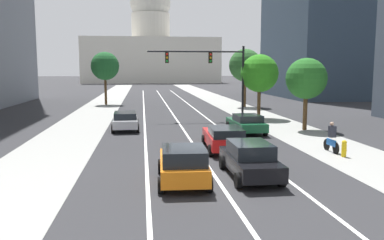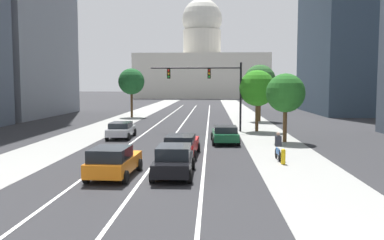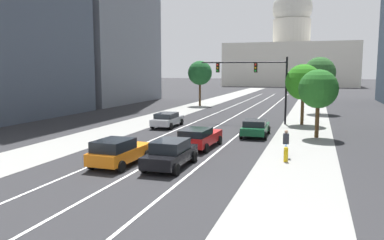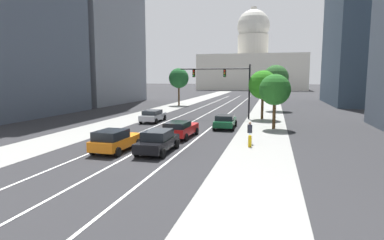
{
  "view_description": "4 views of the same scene",
  "coord_description": "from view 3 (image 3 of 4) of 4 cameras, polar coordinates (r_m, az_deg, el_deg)",
  "views": [
    {
      "loc": [
        -3.08,
        -16.41,
        4.67
      ],
      "look_at": [
        0.31,
        10.92,
        1.13
      ],
      "focal_mm": 37.48,
      "sensor_mm": 36.0,
      "label": 1
    },
    {
      "loc": [
        3.36,
        -20.37,
        4.61
      ],
      "look_at": [
        1.59,
        16.65,
        1.39
      ],
      "focal_mm": 38.52,
      "sensor_mm": 36.0,
      "label": 2
    },
    {
      "loc": [
        9.09,
        -19.72,
        5.38
      ],
      "look_at": [
        -2.14,
        15.14,
        0.68
      ],
      "focal_mm": 36.25,
      "sensor_mm": 36.0,
      "label": 3
    },
    {
      "loc": [
        9.09,
        -20.6,
        5.12
      ],
      "look_at": [
        0.97,
        11.67,
        0.75
      ],
      "focal_mm": 30.32,
      "sensor_mm": 36.0,
      "label": 4
    }
  ],
  "objects": [
    {
      "name": "capitol_building",
      "position": [
        140.77,
        14.33,
        9.23
      ],
      "size": [
        43.85,
        22.88,
        34.21
      ],
      "color": "beige",
      "rests_on": "ground"
    },
    {
      "name": "car_orange",
      "position": [
        22.38,
        -10.77,
        -4.57
      ],
      "size": [
        2.22,
        4.43,
        1.58
      ],
      "rotation": [
        0.0,
        0.0,
        1.53
      ],
      "color": "orange",
      "rests_on": "ground"
    },
    {
      "name": "lane_stripe_left",
      "position": [
        46.62,
        2.79,
        0.69
      ],
      "size": [
        0.16,
        90.0,
        0.01
      ],
      "primitive_type": "cube",
      "color": "white",
      "rests_on": "ground"
    },
    {
      "name": "sidewalk_right",
      "position": [
        54.99,
        16.83,
        1.39
      ],
      "size": [
        4.62,
        130.0,
        0.01
      ],
      "primitive_type": "cube",
      "color": "gray",
      "rests_on": "ground"
    },
    {
      "name": "street_tree_mid_right",
      "position": [
        51.01,
        18.25,
        6.59
      ],
      "size": [
        3.93,
        3.93,
        7.04
      ],
      "color": "#51381E",
      "rests_on": "ground"
    },
    {
      "name": "lane_stripe_center",
      "position": [
        45.95,
        6.33,
        0.56
      ],
      "size": [
        0.16,
        90.0,
        0.01
      ],
      "primitive_type": "cube",
      "color": "white",
      "rests_on": "ground"
    },
    {
      "name": "car_black",
      "position": [
        21.66,
        -3.18,
        -4.9
      ],
      "size": [
        1.99,
        4.59,
        1.54
      ],
      "rotation": [
        0.0,
        0.0,
        1.57
      ],
      "color": "black",
      "rests_on": "ground"
    },
    {
      "name": "fire_hydrant",
      "position": [
        23.59,
        13.64,
        -4.91
      ],
      "size": [
        0.26,
        0.35,
        0.91
      ],
      "color": "yellow",
      "rests_on": "ground"
    },
    {
      "name": "lane_stripe_right",
      "position": [
        45.46,
        9.96,
        0.42
      ],
      "size": [
        0.16,
        90.0,
        0.01
      ],
      "primitive_type": "cube",
      "color": "white",
      "rests_on": "ground"
    },
    {
      "name": "cyclist",
      "position": [
        24.73,
        13.64,
        -3.44
      ],
      "size": [
        0.37,
        1.7,
        1.72
      ],
      "rotation": [
        0.0,
        0.0,
        1.61
      ],
      "color": "black",
      "rests_on": "ground"
    },
    {
      "name": "car_green",
      "position": [
        32.19,
        9.32,
        -1.09
      ],
      "size": [
        2.21,
        4.74,
        1.38
      ],
      "rotation": [
        0.0,
        0.0,
        1.6
      ],
      "color": "#14512D",
      "rests_on": "ground"
    },
    {
      "name": "street_tree_far_right",
      "position": [
        39.85,
        16.06,
        5.36
      ],
      "size": [
        3.52,
        3.52,
        6.0
      ],
      "color": "#51381E",
      "rests_on": "ground"
    },
    {
      "name": "street_tree_near_right",
      "position": [
        32.37,
        18.1,
        4.34
      ],
      "size": [
        3.09,
        3.09,
        5.47
      ],
      "color": "#51381E",
      "rests_on": "ground"
    },
    {
      "name": "street_tree_mid_left",
      "position": [
        58.89,
        1.18,
        6.92
      ],
      "size": [
        3.64,
        3.64,
        6.82
      ],
      "color": "#51381E",
      "rests_on": "ground"
    },
    {
      "name": "traffic_signal_mast",
      "position": [
        40.03,
        9.68,
        6.46
      ],
      "size": [
        8.88,
        0.39,
        6.71
      ],
      "color": "black",
      "rests_on": "ground"
    },
    {
      "name": "car_red",
      "position": [
        26.88,
        1.1,
        -2.54
      ],
      "size": [
        2.22,
        4.75,
        1.46
      ],
      "rotation": [
        0.0,
        0.0,
        1.53
      ],
      "color": "red",
      "rests_on": "ground"
    },
    {
      "name": "car_silver",
      "position": [
        37.01,
        -3.67,
        0.1
      ],
      "size": [
        2.12,
        4.76,
        1.38
      ],
      "rotation": [
        0.0,
        0.0,
        1.6
      ],
      "color": "#B2B5BA",
      "rests_on": "ground"
    },
    {
      "name": "ground_plane",
      "position": [
        60.65,
        9.18,
        2.13
      ],
      "size": [
        400.0,
        400.0,
        0.0
      ],
      "primitive_type": "plane",
      "color": "#2B2B2D"
    },
    {
      "name": "sidewalk_left",
      "position": [
        57.64,
        0.34,
        1.96
      ],
      "size": [
        4.62,
        130.0,
        0.01
      ],
      "primitive_type": "cube",
      "color": "gray",
      "rests_on": "ground"
    }
  ]
}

